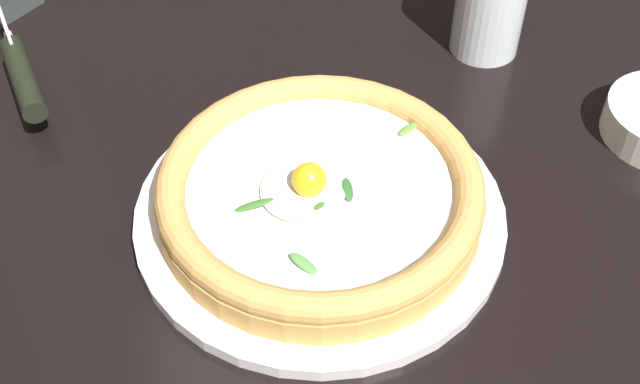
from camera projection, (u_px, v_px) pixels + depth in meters
ground_plane at (288, 202)px, 0.70m from camera, size 2.40×2.40×0.03m
pizza_plate at (320, 214)px, 0.66m from camera, size 0.30×0.30×0.01m
pizza at (320, 192)px, 0.64m from camera, size 0.26×0.26×0.05m
pizza_cutter at (19, 66)px, 0.74m from camera, size 0.12×0.13×0.07m
drinking_glass at (490, 7)px, 0.79m from camera, size 0.07×0.07×0.11m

